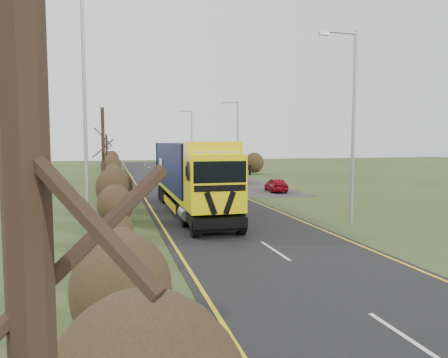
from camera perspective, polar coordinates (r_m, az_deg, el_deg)
ground at (r=21.13m, az=2.66°, el=-6.79°), size 160.00×160.00×0.00m
road at (r=30.68m, az=-2.94°, el=-3.07°), size 8.00×120.00×0.02m
layby at (r=41.94m, az=2.97°, el=-0.90°), size 6.00×18.00×0.02m
lane_markings at (r=30.38m, az=-2.82°, el=-3.11°), size 7.52×116.00×0.01m
hedgerow at (r=27.77m, az=-14.25°, el=-0.73°), size 2.24×102.04×6.05m
lorry at (r=26.36m, az=-4.45°, el=0.89°), size 2.99×15.39×4.28m
car_red_hatchback at (r=37.22m, az=6.82°, el=-0.76°), size 1.83×3.67×1.20m
car_blue_sedan at (r=44.65m, az=1.42°, el=0.33°), size 2.52×4.34×1.35m
streetlight_near at (r=23.14m, az=16.28°, el=7.55°), size 2.08×0.20×9.81m
streetlight_mid at (r=40.55m, az=1.68°, el=5.06°), size 1.70×0.18×7.96m
streetlight_far at (r=65.59m, az=-4.31°, el=5.46°), size 1.88×0.18×8.83m
left_pole at (r=20.37m, az=-17.73°, el=8.77°), size 0.16×0.16×11.48m
speed_sign at (r=37.62m, az=2.30°, el=0.61°), size 0.58×0.10×2.09m
warning_board at (r=47.07m, az=-0.10°, el=1.15°), size 0.73×0.11×1.90m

